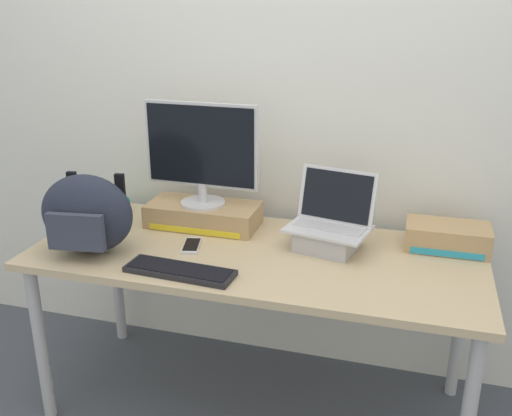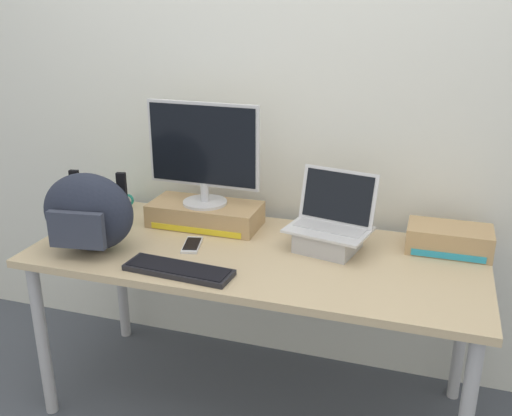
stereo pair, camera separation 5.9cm
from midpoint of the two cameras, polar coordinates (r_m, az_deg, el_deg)
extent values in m
plane|color=#474C56|center=(2.65, 0.68, -18.74)|extent=(20.00, 20.00, 0.00)
cube|color=silver|center=(2.54, 4.00, 11.91)|extent=(7.00, 0.10, 2.60)
cube|color=tan|center=(2.27, 0.75, -4.63)|extent=(1.75, 0.74, 0.03)
cylinder|color=#B2B2B7|center=(2.55, -19.76, -12.24)|extent=(0.05, 0.05, 0.70)
cylinder|color=#B2B2B7|center=(2.99, -12.68, -6.46)|extent=(0.05, 0.05, 0.70)
cylinder|color=#B2B2B7|center=(2.64, 20.33, -11.08)|extent=(0.05, 0.05, 0.70)
cube|color=tan|center=(2.51, -4.36, -0.62)|extent=(0.48, 0.22, 0.10)
cube|color=yellow|center=(2.42, -5.34, -2.23)|extent=(0.41, 0.00, 0.02)
cylinder|color=silver|center=(2.49, -4.40, 0.56)|extent=(0.19, 0.19, 0.01)
cylinder|color=silver|center=(2.47, -4.42, 1.61)|extent=(0.04, 0.04, 0.08)
cube|color=silver|center=(2.42, -4.56, 6.27)|extent=(0.49, 0.03, 0.35)
cube|color=black|center=(2.41, -4.66, 6.21)|extent=(0.47, 0.02, 0.33)
cube|color=#ADADB2|center=(2.28, 7.87, -3.18)|extent=(0.26, 0.24, 0.08)
cube|color=silver|center=(2.27, 7.93, -2.13)|extent=(0.35, 0.28, 0.01)
cube|color=#B7B7BC|center=(2.28, 8.09, -1.84)|extent=(0.29, 0.18, 0.00)
cube|color=silver|center=(2.30, 8.85, 1.12)|extent=(0.32, 0.12, 0.21)
cube|color=black|center=(2.30, 8.81, 1.11)|extent=(0.28, 0.11, 0.19)
cube|color=black|center=(2.10, -6.86, -6.12)|extent=(0.41, 0.15, 0.02)
cube|color=black|center=(2.10, -6.88, -5.84)|extent=(0.38, 0.13, 0.00)
ellipsoid|color=#232838|center=(2.30, -15.55, -0.41)|extent=(0.38, 0.23, 0.31)
cube|color=#333847|center=(2.23, -16.62, -2.12)|extent=(0.22, 0.06, 0.14)
cube|color=black|center=(2.43, -16.67, 0.94)|extent=(0.04, 0.02, 0.23)
cube|color=black|center=(2.35, -12.34, 0.68)|extent=(0.04, 0.02, 0.23)
cylinder|color=#1E7F70|center=(2.77, -12.98, 0.84)|extent=(0.09, 0.09, 0.09)
torus|color=#1E7F70|center=(2.74, -11.91, 0.81)|extent=(0.06, 0.01, 0.06)
cube|color=silver|center=(2.32, -5.61, -3.66)|extent=(0.10, 0.16, 0.01)
cube|color=black|center=(2.31, -5.62, -3.53)|extent=(0.08, 0.13, 0.00)
sphere|color=#56B256|center=(2.56, -13.47, -0.42)|extent=(0.12, 0.12, 0.12)
sphere|color=black|center=(2.53, -14.49, -0.44)|extent=(0.02, 0.02, 0.02)
sphere|color=black|center=(2.51, -13.68, -0.55)|extent=(0.02, 0.02, 0.02)
cube|color=tan|center=(2.38, 19.25, -2.92)|extent=(0.32, 0.18, 0.10)
cube|color=#2899BC|center=(2.31, 19.18, -4.52)|extent=(0.27, 0.00, 0.02)
camera|label=1|loc=(0.03, -89.23, 0.28)|focal=40.41mm
camera|label=2|loc=(0.03, 90.77, -0.28)|focal=40.41mm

